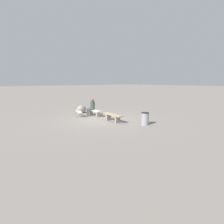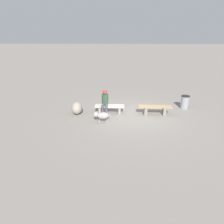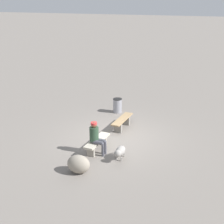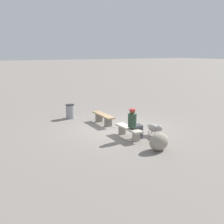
% 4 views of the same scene
% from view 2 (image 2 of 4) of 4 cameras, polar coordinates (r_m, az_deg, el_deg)
% --- Properties ---
extents(ground, '(210.00, 210.00, 0.06)m').
position_cam_2_polar(ground, '(9.66, 7.01, -1.22)').
color(ground, gray).
extents(bench_left, '(1.73, 0.38, 0.48)m').
position_cam_2_polar(bench_left, '(9.82, 13.26, 0.98)').
color(bench_left, gray).
rests_on(bench_left, ground).
extents(bench_right, '(1.55, 0.39, 0.45)m').
position_cam_2_polar(bench_right, '(9.74, -0.74, 1.45)').
color(bench_right, gray).
rests_on(bench_right, ground).
extents(seated_person, '(0.35, 0.64, 1.27)m').
position_cam_2_polar(seated_person, '(9.54, -2.23, 3.57)').
color(seated_person, '#2D4733').
rests_on(seated_person, ground).
extents(dog, '(0.85, 0.39, 0.52)m').
position_cam_2_polar(dog, '(8.76, -3.27, -1.09)').
color(dog, gray).
rests_on(dog, ground).
extents(trash_bin, '(0.47, 0.47, 0.74)m').
position_cam_2_polar(trash_bin, '(11.21, 21.74, 2.90)').
color(trash_bin, gray).
rests_on(trash_bin, ground).
extents(boulder, '(0.64, 0.85, 0.65)m').
position_cam_2_polar(boulder, '(9.84, -10.87, 1.20)').
color(boulder, gray).
rests_on(boulder, ground).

